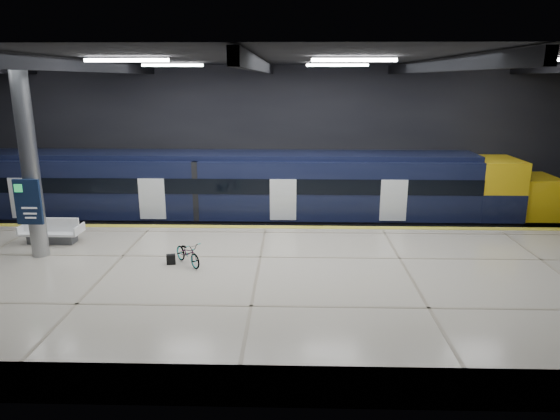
{
  "coord_description": "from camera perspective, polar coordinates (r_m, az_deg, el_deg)",
  "views": [
    {
      "loc": [
        1.16,
        -17.92,
        7.33
      ],
      "look_at": [
        0.65,
        1.5,
        2.2
      ],
      "focal_mm": 32.0,
      "sensor_mm": 36.0,
      "label": 1
    }
  ],
  "objects": [
    {
      "name": "pannier_bag",
      "position": [
        17.74,
        -12.35,
        -5.53
      ],
      "size": [
        0.33,
        0.24,
        0.35
      ],
      "primitive_type": "cube",
      "rotation": [
        0.0,
        0.0,
        0.2
      ],
      "color": "black",
      "rests_on": "platform"
    },
    {
      "name": "room_shell",
      "position": [
        18.03,
        -2.21,
        9.66
      ],
      "size": [
        30.1,
        16.1,
        8.05
      ],
      "color": "black",
      "rests_on": "ground"
    },
    {
      "name": "safety_strip",
      "position": [
        21.62,
        -1.62,
        -1.95
      ],
      "size": [
        30.0,
        0.4,
        0.01
      ],
      "primitive_type": "cube",
      "color": "gold",
      "rests_on": "platform"
    },
    {
      "name": "platform",
      "position": [
        16.89,
        -2.58,
        -8.9
      ],
      "size": [
        30.0,
        11.0,
        1.1
      ],
      "primitive_type": "cube",
      "color": "#BCB49F",
      "rests_on": "ground"
    },
    {
      "name": "train",
      "position": [
        24.06,
        -2.45,
        2.12
      ],
      "size": [
        29.4,
        2.84,
        3.79
      ],
      "color": "black",
      "rests_on": "ground"
    },
    {
      "name": "rails",
      "position": [
        24.55,
        -1.26,
        -2.39
      ],
      "size": [
        30.0,
        1.52,
        0.16
      ],
      "color": "gray",
      "rests_on": "ground"
    },
    {
      "name": "bicycle",
      "position": [
        17.53,
        -10.48,
        -4.85
      ],
      "size": [
        1.44,
        1.57,
        0.83
      ],
      "primitive_type": "imported",
      "rotation": [
        0.0,
        0.0,
        0.7
      ],
      "color": "#99999E",
      "rests_on": "platform"
    },
    {
      "name": "ground",
      "position": [
        19.4,
        -2.04,
        -7.42
      ],
      "size": [
        30.0,
        30.0,
        0.0
      ],
      "primitive_type": "plane",
      "color": "black",
      "rests_on": "ground"
    },
    {
      "name": "info_column",
      "position": [
        19.43,
        -26.73,
        4.72
      ],
      "size": [
        0.9,
        0.78,
        6.9
      ],
      "color": "#9EA0A5",
      "rests_on": "platform"
    },
    {
      "name": "bench",
      "position": [
        21.43,
        -24.62,
        -2.5
      ],
      "size": [
        2.31,
        0.98,
        1.01
      ],
      "rotation": [
        0.0,
        0.0,
        -0.01
      ],
      "color": "#595B60",
      "rests_on": "platform"
    }
  ]
}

